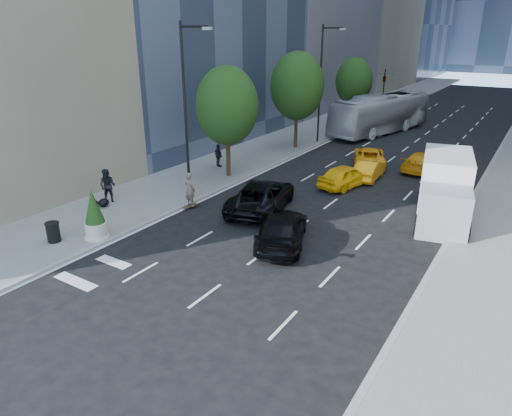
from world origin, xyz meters
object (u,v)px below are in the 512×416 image
Objects in this scene: box_truck at (445,188)px; planter_shrub at (94,215)px; skateboarder at (190,192)px; black_sedan_lincoln at (261,196)px; city_bus at (381,114)px; black_sedan_mercedes at (282,229)px; trash_can at (53,232)px.

planter_shrub is (-13.56, -12.33, -0.36)m from box_truck.
skateboarder is 5.97m from planter_shrub.
city_bus is (-1.20, 24.54, 1.03)m from black_sedan_lincoln.
black_sedan_mercedes is at bearing 30.49° from planter_shrub.
skateboarder reaches higher than black_sedan_mercedes.
planter_shrub reaches higher than trash_can.
skateboarder is at bearing -164.24° from box_truck.
city_bus is (2.40, 26.54, 0.88)m from skateboarder.
city_bus reaches higher than black_sedan_mercedes.
planter_shrub is at bearing -82.09° from city_bus.
trash_can is (-2.42, -7.25, -0.39)m from skateboarder.
planter_shrub reaches higher than black_sedan_mercedes.
box_truck is at bearing 42.28° from planter_shrub.
trash_can is at bearing -135.93° from planter_shrub.
box_truck is at bearing -149.07° from black_sedan_mercedes.
black_sedan_mercedes is 28.19m from city_bus.
box_truck reaches higher than black_sedan_lincoln.
planter_shrub is (-4.60, -7.88, 0.49)m from black_sedan_lincoln.
skateboarder is 2.15× the size of trash_can.
black_sedan_mercedes is at bearing 118.99° from black_sedan_lincoln.
skateboarder is 0.27× the size of box_truck.
trash_can is (-9.22, -5.97, -0.15)m from black_sedan_mercedes.
skateboarder is 0.80× the size of planter_shrub.
box_truck is at bearing -145.66° from skateboarder.
skateboarder is 14.14m from box_truck.
city_bus is at bearing -102.47° from black_sedan_lincoln.
box_truck reaches higher than skateboarder.
skateboarder is at bearing 13.78° from black_sedan_lincoln.
black_sedan_mercedes is 0.39× the size of city_bus.
city_bus reaches higher than trash_can.
black_sedan_mercedes is at bearing 176.44° from skateboarder.
skateboarder is 4.12m from black_sedan_lincoln.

